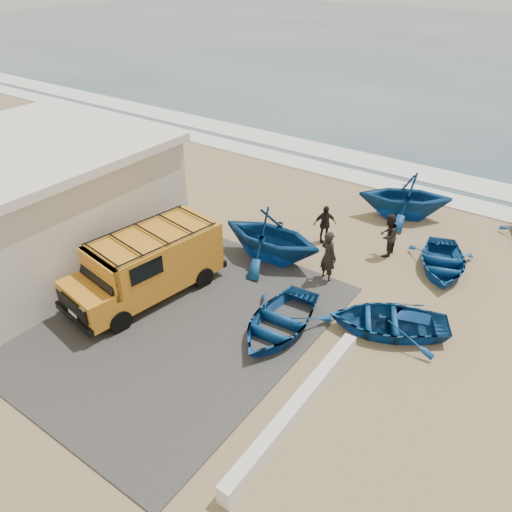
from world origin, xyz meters
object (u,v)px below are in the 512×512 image
Objects in this scene: boat_mid_left at (271,235)px; fisherman_middle at (388,235)px; boat_mid_right at (442,262)px; building at (23,201)px; van at (148,263)px; boat_near_right at (388,321)px; fisherman_front at (328,256)px; parapet at (297,408)px; boat_near_left at (279,321)px; fisherman_back at (325,224)px; boat_far_left at (405,196)px.

boat_mid_left is 2.29× the size of fisherman_middle.
fisherman_middle is (-2.10, -0.19, 0.52)m from boat_mid_right.
boat_mid_right is (13.33, 7.84, -1.81)m from building.
fisherman_middle is at bearing 60.78° from van.
van reaches higher than boat_near_right.
boat_mid_left is 2.39m from fisherman_front.
fisherman_front is 2.98m from fisherman_middle.
parapet is 7.54m from boat_mid_left.
fisherman_front is at bearing -22.86° from fisherman_middle.
boat_mid_right is at bearing 150.07° from boat_near_right.
boat_near_left is (4.64, 0.85, -0.85)m from van.
fisherman_front is at bearing 25.55° from building.
parapet is at bearing -143.53° from boat_mid_left.
boat_near_left is 2.30× the size of fisherman_back.
boat_near_left is 1.87× the size of fisherman_front.
boat_far_left reaches higher than boat_near_right.
boat_far_left reaches higher than fisherman_back.
boat_near_right is 0.92× the size of boat_far_left.
fisherman_front is at bearing 52.39° from van.
boat_mid_left is 4.45m from fisherman_middle.
fisherman_front is at bearing -155.66° from boat_mid_right.
boat_near_left is 5.94m from fisherman_back.
fisherman_front is at bearing -29.69° from boat_far_left.
van is at bearing -51.11° from boat_far_left.
fisherman_middle is at bearing -53.18° from boat_mid_left.
fisherman_back is (-2.46, -0.45, -0.08)m from fisherman_middle.
boat_far_left is at bearing -26.36° from boat_mid_left.
boat_far_left is at bearing 84.15° from boat_near_left.
fisherman_front is at bearing 88.13° from boat_near_left.
van is 1.54× the size of boat_near_left.
fisherman_middle is (0.67, -3.45, -0.16)m from boat_far_left.
parapet is 1.53× the size of boat_far_left.
fisherman_front reaches higher than boat_mid_right.
van is 1.40× the size of boat_mid_left.
boat_near_right is 8.06m from boat_far_left.
fisherman_middle is at bearing 177.17° from boat_near_right.
building reaches higher than fisherman_middle.
boat_mid_left is at bearing 72.57° from van.
parapet is 7.07m from van.
boat_mid_left is at bearing -50.04° from boat_far_left.
building is 15.37m from boat_far_left.
van is 8.94m from fisherman_middle.
fisherman_back is (3.08, 6.56, -0.44)m from van.
boat_far_left is at bearing -72.72° from fisherman_front.
boat_far_left is 2.49× the size of fisherman_back.
building is 11.34m from fisherman_front.
boat_mid_right is at bearing 30.47° from building.
parapet is at bearing -33.09° from boat_near_right.
boat_near_right is at bearing 21.22° from fisherman_middle.
building reaches higher than boat_far_left.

